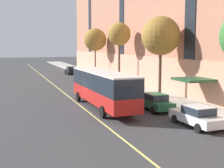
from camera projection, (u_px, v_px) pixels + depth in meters
ground_plane at (89, 106)px, 30.69m from camera, size 260.00×260.00×0.00m
sidewalk at (156, 96)px, 36.37m from camera, size 4.81×160.00×0.15m
city_bus at (102, 87)px, 29.18m from camera, size 3.02×12.64×3.50m
parked_car_green_1 at (154, 102)px, 28.53m from camera, size 2.03×4.77×1.56m
parked_car_white_2 at (197, 116)px, 22.70m from camera, size 2.12×4.74×1.56m
parked_car_navy_3 at (82, 74)px, 56.26m from camera, size 2.07×4.84×1.56m
parked_car_champagne_4 at (101, 82)px, 44.36m from camera, size 2.03×4.52×1.56m
parked_car_black_5 at (71, 70)px, 64.01m from camera, size 2.02×4.65×1.56m
parked_car_white_6 at (129, 92)px, 34.39m from camera, size 2.11×4.79×1.56m
street_tree_mid_block at (161, 36)px, 34.30m from camera, size 4.30×4.30×8.95m
street_tree_far_uptown at (119, 34)px, 46.52m from camera, size 3.43×3.43×9.15m
street_tree_far_downtown at (95, 40)px, 58.89m from camera, size 4.28×4.28×8.97m
fire_hydrant at (202, 114)px, 24.77m from camera, size 0.42×0.24×0.72m
lane_centerline at (74, 101)px, 33.24m from camera, size 0.16×140.00×0.01m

